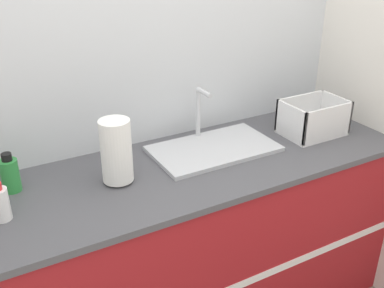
% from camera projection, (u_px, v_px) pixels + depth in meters
% --- Properties ---
extents(wall_back, '(4.76, 0.06, 2.60)m').
position_uv_depth(wall_back, '(130.00, 71.00, 2.12)').
color(wall_back, silver).
rests_on(wall_back, ground_plane).
extents(wall_right, '(0.06, 2.66, 2.60)m').
position_uv_depth(wall_right, '(370.00, 57.00, 2.36)').
color(wall_right, silver).
rests_on(wall_right, ground_plane).
extents(counter_cabinet, '(2.38, 0.68, 0.94)m').
position_uv_depth(counter_cabinet, '(168.00, 255.00, 2.19)').
color(counter_cabinet, maroon).
rests_on(counter_cabinet, ground_plane).
extents(sink, '(0.60, 0.35, 0.28)m').
position_uv_depth(sink, '(213.00, 147.00, 2.17)').
color(sink, silver).
rests_on(sink, counter_cabinet).
extents(paper_towel_roll, '(0.13, 0.13, 0.28)m').
position_uv_depth(paper_towel_roll, '(116.00, 151.00, 1.85)').
color(paper_towel_roll, '#4C4C51').
rests_on(paper_towel_roll, counter_cabinet).
extents(dish_rack, '(0.31, 0.22, 0.18)m').
position_uv_depth(dish_rack, '(313.00, 121.00, 2.33)').
color(dish_rack, white).
rests_on(dish_rack, counter_cabinet).
extents(bottle_green, '(0.07, 0.07, 0.17)m').
position_uv_depth(bottle_green, '(10.00, 174.00, 1.81)').
color(bottle_green, '#2D8C3D').
rests_on(bottle_green, counter_cabinet).
extents(bottle_white_spray, '(0.07, 0.07, 0.15)m').
position_uv_depth(bottle_white_spray, '(0.00, 203.00, 1.63)').
color(bottle_white_spray, white).
rests_on(bottle_white_spray, counter_cabinet).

